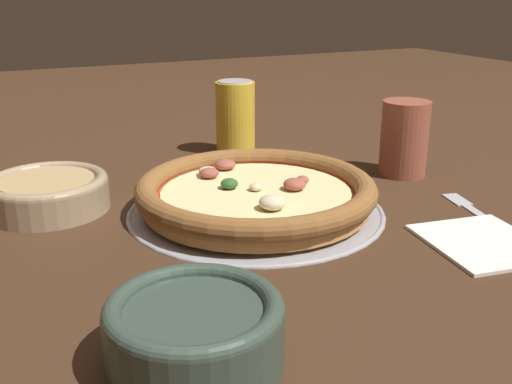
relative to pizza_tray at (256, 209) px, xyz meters
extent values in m
plane|color=#3D2616|center=(0.00, 0.00, 0.00)|extent=(3.00, 3.00, 0.00)
cylinder|color=#9E9EA3|center=(0.00, 0.00, 0.00)|extent=(0.32, 0.32, 0.00)
torus|color=#9E9EA3|center=(0.00, 0.00, 0.00)|extent=(0.33, 0.33, 0.01)
cylinder|color=#BC7F42|center=(0.00, 0.00, 0.01)|extent=(0.29, 0.29, 0.02)
torus|color=brown|center=(0.00, 0.00, 0.03)|extent=(0.31, 0.31, 0.03)
cylinder|color=#B7381E|center=(0.00, 0.00, 0.02)|extent=(0.25, 0.25, 0.00)
cylinder|color=beige|center=(0.00, 0.00, 0.02)|extent=(0.24, 0.24, 0.00)
ellipsoid|color=#994C3D|center=(0.03, -0.08, 0.03)|extent=(0.03, 0.03, 0.01)
ellipsoid|color=#994C3D|center=(0.00, -0.10, 0.03)|extent=(0.04, 0.04, 0.01)
ellipsoid|color=#994C3D|center=(-0.05, 0.02, 0.03)|extent=(0.04, 0.04, 0.01)
ellipsoid|color=beige|center=(0.01, 0.07, 0.03)|extent=(0.04, 0.04, 0.02)
ellipsoid|color=beige|center=(0.00, 0.00, 0.03)|extent=(0.02, 0.02, 0.01)
ellipsoid|color=#994C3D|center=(-0.07, 0.00, 0.03)|extent=(0.02, 0.02, 0.01)
ellipsoid|color=#2D5628|center=(0.03, -0.02, 0.03)|extent=(0.03, 0.03, 0.01)
ellipsoid|color=beige|center=(0.03, -0.09, 0.03)|extent=(0.03, 0.03, 0.01)
cylinder|color=#9E8466|center=(0.24, -0.12, 0.02)|extent=(0.15, 0.15, 0.04)
torus|color=#9E8466|center=(0.24, -0.12, 0.03)|extent=(0.15, 0.15, 0.02)
cylinder|color=tan|center=(0.24, -0.12, 0.04)|extent=(0.12, 0.12, 0.00)
cylinder|color=#334238|center=(0.18, 0.27, 0.02)|extent=(0.14, 0.14, 0.05)
torus|color=#334238|center=(0.18, 0.27, 0.04)|extent=(0.14, 0.14, 0.02)
cylinder|color=brown|center=(-0.27, -0.05, 0.05)|extent=(0.07, 0.07, 0.11)
cube|color=white|center=(-0.19, 0.20, 0.00)|extent=(0.14, 0.15, 0.01)
cube|color=#B7B7BC|center=(-0.24, 0.16, 0.00)|extent=(0.04, 0.12, 0.00)
cube|color=#B7B7BC|center=(-0.26, 0.08, 0.00)|extent=(0.03, 0.05, 0.00)
cylinder|color=gold|center=(-0.09, -0.27, 0.06)|extent=(0.07, 0.07, 0.12)
cylinder|color=#BCBCC1|center=(-0.09, -0.27, 0.12)|extent=(0.06, 0.06, 0.00)
camera|label=1|loc=(0.31, 0.65, 0.28)|focal=42.00mm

